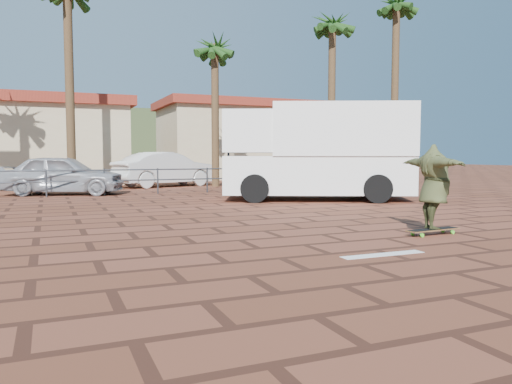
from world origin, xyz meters
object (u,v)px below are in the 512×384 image
Objects in this scene: skateboarder at (434,187)px; longboard at (433,230)px; car_silver at (63,175)px; car_white at (166,169)px; campervan at (318,150)px.

longboard is at bearing 100.40° from skateboarder.
longboard is 14.40m from car_silver.
car_silver is (-6.15, 13.01, 0.67)m from longboard.
car_white reaches higher than longboard.
car_white is at bearing 133.82° from campervan.
car_silver is 5.88m from car_white.
skateboarder is 14.39m from car_silver.
skateboarder is 0.30× the size of campervan.
skateboarder is (0.00, -0.00, 0.82)m from longboard.
campervan is (1.74, 7.40, 0.76)m from skateboarder.
campervan is at bearing -179.86° from car_white.
car_white is (-3.16, 9.10, -0.85)m from campervan.
car_white is (4.72, 3.50, 0.06)m from car_silver.
campervan reaches higher than car_silver.
campervan is 1.33× the size of car_white.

